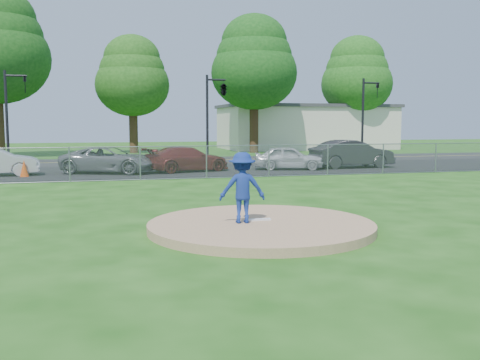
% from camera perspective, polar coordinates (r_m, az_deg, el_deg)
% --- Properties ---
extents(ground, '(120.00, 120.00, 0.00)m').
position_cam_1_polar(ground, '(22.48, -5.12, -0.42)').
color(ground, '#174910').
rests_on(ground, ground).
extents(pitchers_mound, '(5.40, 5.40, 0.20)m').
position_cam_1_polar(pitchers_mound, '(12.81, 2.25, -4.93)').
color(pitchers_mound, '#A7805B').
rests_on(pitchers_mound, ground).
extents(pitching_rubber, '(0.60, 0.15, 0.04)m').
position_cam_1_polar(pitching_rubber, '(12.98, 2.00, -4.25)').
color(pitching_rubber, white).
rests_on(pitching_rubber, pitchers_mound).
extents(chain_link_fence, '(40.00, 0.06, 1.50)m').
position_cam_1_polar(chain_link_fence, '(24.38, -5.91, 1.85)').
color(chain_link_fence, gray).
rests_on(chain_link_fence, ground).
extents(parking_lot, '(50.00, 8.00, 0.01)m').
position_cam_1_polar(parking_lot, '(28.88, -7.23, 1.01)').
color(parking_lot, black).
rests_on(parking_lot, ground).
extents(street, '(60.00, 7.00, 0.01)m').
position_cam_1_polar(street, '(36.31, -8.74, 2.03)').
color(street, '#232325').
rests_on(street, ground).
extents(commercial_building, '(16.40, 9.40, 4.30)m').
position_cam_1_polar(commercial_building, '(53.75, 6.94, 5.67)').
color(commercial_building, beige).
rests_on(commercial_building, ground).
extents(tree_center, '(6.16, 6.16, 9.84)m').
position_cam_1_polar(tree_center, '(46.28, -11.41, 10.86)').
color(tree_center, '#3D2616').
rests_on(tree_center, ground).
extents(tree_right, '(7.28, 7.28, 11.63)m').
position_cam_1_polar(tree_right, '(46.10, 1.52, 12.48)').
color(tree_right, '#362113').
rests_on(tree_right, ground).
extents(tree_far_right, '(6.72, 6.72, 10.74)m').
position_cam_1_polar(tree_far_right, '(52.83, 12.34, 10.88)').
color(tree_far_right, '#3A2615').
rests_on(tree_far_right, ground).
extents(traffic_signal_left, '(1.28, 0.20, 5.60)m').
position_cam_1_polar(traffic_signal_left, '(34.43, -23.26, 6.98)').
color(traffic_signal_left, black).
rests_on(traffic_signal_left, ground).
extents(traffic_signal_center, '(1.42, 2.48, 5.60)m').
position_cam_1_polar(traffic_signal_center, '(34.94, -1.95, 9.50)').
color(traffic_signal_center, black).
rests_on(traffic_signal_center, ground).
extents(traffic_signal_right, '(1.28, 0.20, 5.60)m').
position_cam_1_polar(traffic_signal_right, '(38.45, 13.29, 7.17)').
color(traffic_signal_right, black).
rests_on(traffic_signal_right, ground).
extents(pitcher, '(1.15, 0.76, 1.67)m').
position_cam_1_polar(pitcher, '(12.58, 0.25, -0.82)').
color(pitcher, navy).
rests_on(pitcher, pitchers_mound).
extents(traffic_cone, '(0.41, 0.41, 0.79)m').
position_cam_1_polar(traffic_cone, '(27.28, -22.03, 1.16)').
color(traffic_cone, '#E44E0C').
rests_on(traffic_cone, parking_lot).
extents(parked_car_gray, '(5.31, 3.87, 1.34)m').
position_cam_1_polar(parked_car_gray, '(27.91, -13.73, 2.10)').
color(parked_car_gray, slate).
rests_on(parked_car_gray, parking_lot).
extents(parked_car_darkred, '(4.83, 3.02, 1.30)m').
position_cam_1_polar(parked_car_darkred, '(28.15, -5.65, 2.24)').
color(parked_car_darkred, maroon).
rests_on(parked_car_darkred, parking_lot).
extents(parked_car_pearl, '(4.05, 2.51, 1.29)m').
position_cam_1_polar(parked_car_pearl, '(29.35, 5.22, 2.39)').
color(parked_car_pearl, silver).
rests_on(parked_car_pearl, parking_lot).
extents(parked_car_charcoal, '(4.86, 1.96, 1.57)m').
position_cam_1_polar(parked_car_charcoal, '(31.09, 11.81, 2.75)').
color(parked_car_charcoal, '#242426').
rests_on(parked_car_charcoal, parking_lot).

